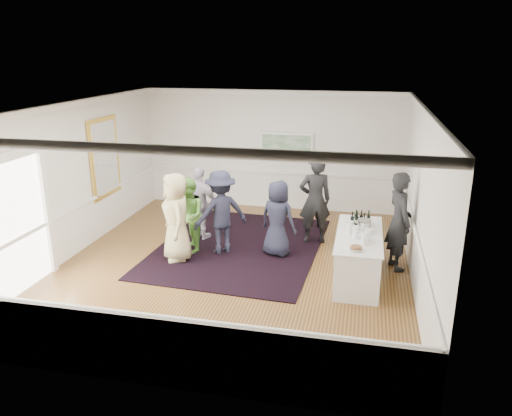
% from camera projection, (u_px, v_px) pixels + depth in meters
% --- Properties ---
extents(floor, '(8.00, 8.00, 0.00)m').
position_uv_depth(floor, '(235.00, 264.00, 10.23)').
color(floor, brown).
rests_on(floor, ground).
extents(ceiling, '(7.00, 8.00, 0.02)m').
position_uv_depth(ceiling, '(233.00, 106.00, 9.26)').
color(ceiling, white).
rests_on(ceiling, wall_back).
extents(wall_left, '(0.02, 8.00, 3.20)m').
position_uv_depth(wall_left, '(73.00, 179.00, 10.46)').
color(wall_left, white).
rests_on(wall_left, floor).
extents(wall_right, '(0.02, 8.00, 3.20)m').
position_uv_depth(wall_right, '(421.00, 200.00, 9.03)').
color(wall_right, white).
rests_on(wall_right, floor).
extents(wall_back, '(7.00, 0.02, 3.20)m').
position_uv_depth(wall_back, '(272.00, 150.00, 13.47)').
color(wall_back, white).
rests_on(wall_back, floor).
extents(wall_front, '(7.00, 0.02, 3.20)m').
position_uv_depth(wall_front, '(149.00, 275.00, 6.02)').
color(wall_front, white).
rests_on(wall_front, floor).
extents(wainscoting, '(7.00, 8.00, 1.00)m').
position_uv_depth(wainscoting, '(235.00, 241.00, 10.08)').
color(wainscoting, white).
rests_on(wainscoting, floor).
extents(mirror, '(0.05, 1.25, 1.85)m').
position_uv_depth(mirror, '(105.00, 157.00, 11.60)').
color(mirror, '#EABC44').
rests_on(mirror, wall_left).
extents(doorway, '(0.10, 1.78, 2.56)m').
position_uv_depth(doorway, '(16.00, 216.00, 8.74)').
color(doorway, white).
rests_on(doorway, wall_left).
extents(landscape_painting, '(1.44, 0.06, 0.66)m').
position_uv_depth(landscape_painting, '(286.00, 145.00, 13.28)').
color(landscape_painting, white).
rests_on(landscape_painting, wall_back).
extents(area_rug, '(3.68, 4.69, 0.02)m').
position_uv_depth(area_rug, '(239.00, 246.00, 11.11)').
color(area_rug, black).
rests_on(area_rug, floor).
extents(serving_table, '(0.85, 2.23, 0.90)m').
position_uv_depth(serving_table, '(358.00, 256.00, 9.47)').
color(serving_table, silver).
rests_on(serving_table, floor).
extents(bartender, '(0.69, 0.84, 1.98)m').
position_uv_depth(bartender, '(399.00, 221.00, 9.76)').
color(bartender, black).
rests_on(bartender, floor).
extents(guest_tan, '(0.98, 1.08, 1.85)m').
position_uv_depth(guest_tan, '(176.00, 217.00, 10.19)').
color(guest_tan, tan).
rests_on(guest_tan, floor).
extents(guest_green, '(0.93, 1.00, 1.64)m').
position_uv_depth(guest_green, '(189.00, 216.00, 10.62)').
color(guest_green, '#6FB749').
rests_on(guest_green, floor).
extents(guest_lilac, '(1.08, 0.69, 1.70)m').
position_uv_depth(guest_lilac, '(200.00, 203.00, 11.35)').
color(guest_lilac, '#B9ADC1').
rests_on(guest_lilac, floor).
extents(guest_dark_a, '(1.34, 1.24, 1.81)m').
position_uv_depth(guest_dark_a, '(221.00, 212.00, 10.56)').
color(guest_dark_a, '#1D1F31').
rests_on(guest_dark_a, floor).
extents(guest_dark_b, '(0.83, 0.67, 1.99)m').
position_uv_depth(guest_dark_b, '(315.00, 200.00, 11.11)').
color(guest_dark_b, black).
rests_on(guest_dark_b, floor).
extents(guest_navy, '(0.93, 0.77, 1.63)m').
position_uv_depth(guest_navy, '(278.00, 218.00, 10.46)').
color(guest_navy, '#1D1F31').
rests_on(guest_navy, floor).
extents(wine_bottles, '(0.38, 0.25, 0.31)m').
position_uv_depth(wine_bottles, '(361.00, 218.00, 9.73)').
color(wine_bottles, black).
rests_on(wine_bottles, serving_table).
extents(juice_pitchers, '(0.46, 0.60, 0.24)m').
position_uv_depth(juice_pitchers, '(359.00, 233.00, 9.05)').
color(juice_pitchers, '#6DB641').
rests_on(juice_pitchers, serving_table).
extents(ice_bucket, '(0.26, 0.26, 0.25)m').
position_uv_depth(ice_bucket, '(364.00, 226.00, 9.40)').
color(ice_bucket, silver).
rests_on(ice_bucket, serving_table).
extents(nut_bowl, '(0.23, 0.23, 0.08)m').
position_uv_depth(nut_bowl, '(356.00, 249.00, 8.56)').
color(nut_bowl, white).
rests_on(nut_bowl, serving_table).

